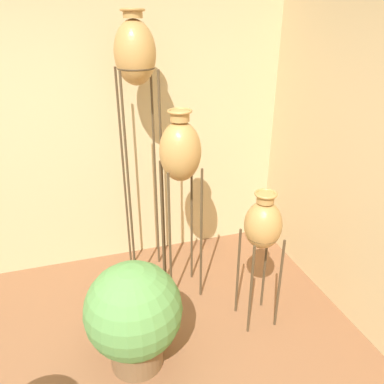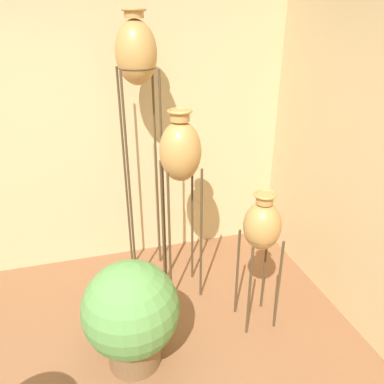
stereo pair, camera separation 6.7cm
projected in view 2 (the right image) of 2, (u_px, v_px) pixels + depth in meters
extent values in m
cube|color=#D1B784|center=(56.00, 130.00, 3.29)|extent=(8.25, 0.06, 2.70)
cylinder|color=#473823|center=(130.00, 190.00, 3.09)|extent=(0.02, 0.02, 1.90)
cylinder|color=#473823|center=(163.00, 187.00, 3.16)|extent=(0.02, 0.02, 1.90)
cylinder|color=#473823|center=(126.00, 178.00, 3.33)|extent=(0.02, 0.02, 1.90)
cylinder|color=#473823|center=(157.00, 174.00, 3.40)|extent=(0.02, 0.02, 1.90)
torus|color=#473823|center=(137.00, 68.00, 2.85)|extent=(0.29, 0.29, 0.02)
ellipsoid|color=#B28447|center=(136.00, 53.00, 2.80)|extent=(0.32, 0.32, 0.47)
cylinder|color=#B28447|center=(134.00, 14.00, 2.69)|extent=(0.14, 0.14, 0.06)
torus|color=#B28447|center=(134.00, 10.00, 2.68)|extent=(0.18, 0.18, 0.02)
cylinder|color=#473823|center=(170.00, 242.00, 3.02)|extent=(0.02, 0.02, 1.20)
cylinder|color=#473823|center=(201.00, 237.00, 3.08)|extent=(0.02, 0.02, 1.20)
cylinder|color=#473823|center=(163.00, 226.00, 3.25)|extent=(0.02, 0.02, 1.20)
cylinder|color=#473823|center=(192.00, 222.00, 3.31)|extent=(0.02, 0.02, 1.20)
torus|color=#473823|center=(181.00, 165.00, 2.91)|extent=(0.27, 0.27, 0.02)
ellipsoid|color=#B28447|center=(180.00, 151.00, 2.87)|extent=(0.32, 0.32, 0.47)
cylinder|color=#B28447|center=(180.00, 116.00, 2.75)|extent=(0.15, 0.15, 0.07)
torus|color=#B28447|center=(180.00, 111.00, 2.74)|extent=(0.19, 0.19, 0.02)
cylinder|color=#473823|center=(250.00, 292.00, 2.77)|extent=(0.02, 0.02, 0.79)
cylinder|color=#473823|center=(278.00, 286.00, 2.83)|extent=(0.02, 0.02, 0.79)
cylinder|color=#473823|center=(237.00, 273.00, 2.98)|extent=(0.02, 0.02, 0.79)
cylinder|color=#473823|center=(265.00, 268.00, 3.04)|extent=(0.02, 0.02, 0.79)
torus|color=#473823|center=(261.00, 236.00, 2.74)|extent=(0.25, 0.25, 0.02)
ellipsoid|color=#B28447|center=(262.00, 226.00, 2.70)|extent=(0.28, 0.28, 0.37)
cylinder|color=#B28447|center=(265.00, 199.00, 2.61)|extent=(0.12, 0.12, 0.07)
torus|color=#B28447|center=(265.00, 195.00, 2.60)|extent=(0.16, 0.16, 0.02)
cylinder|color=brown|center=(134.00, 348.00, 2.65)|extent=(0.37, 0.37, 0.23)
torus|color=brown|center=(133.00, 336.00, 2.60)|extent=(0.40, 0.40, 0.02)
sphere|color=#568E47|center=(131.00, 309.00, 2.50)|extent=(0.66, 0.66, 0.66)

